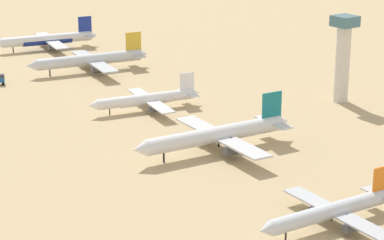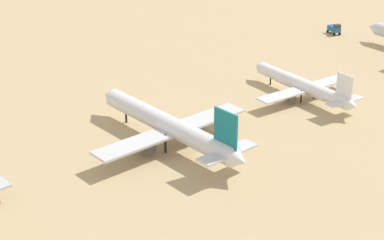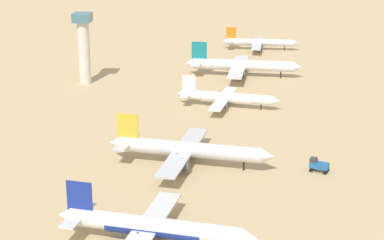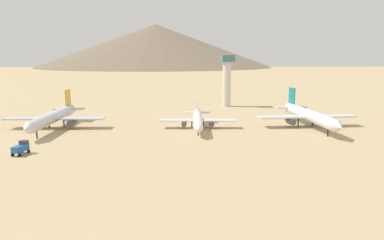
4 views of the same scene
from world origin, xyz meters
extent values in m
plane|color=tan|center=(0.00, 0.00, 0.00)|extent=(1800.00, 1800.00, 0.00)
cylinder|color=silver|center=(-13.20, -100.04, 4.61)|extent=(39.58, 11.25, 4.17)
cone|color=silver|center=(7.94, -103.93, 4.61)|extent=(4.19, 4.65, 4.08)
cone|color=silver|center=(-34.12, -96.18, 4.61)|extent=(3.70, 4.24, 3.75)
cube|color=navy|center=(-30.23, -96.90, 9.49)|extent=(6.00, 1.47, 7.68)
cube|color=silver|center=(-30.88, -96.78, 5.02)|extent=(5.83, 13.58, 0.39)
cube|color=silver|center=(-14.81, -99.74, 3.88)|extent=(12.15, 37.66, 0.49)
cylinder|color=#4C4C54|center=(-12.76, -93.43, 2.37)|extent=(4.99, 3.31, 2.52)
cylinder|color=black|center=(-15.38, -96.74, 2.09)|extent=(0.48, 0.48, 4.19)
cylinder|color=navy|center=(-13.20, -100.04, 4.29)|extent=(22.11, 8.04, 4.18)
cylinder|color=silver|center=(-9.10, -53.38, 4.87)|extent=(41.91, 11.22, 4.41)
cone|color=silver|center=(13.32, -57.12, 4.87)|extent=(4.37, 4.87, 4.32)
cone|color=silver|center=(-31.29, -49.68, 4.87)|extent=(3.86, 4.45, 3.97)
cube|color=gold|center=(-27.18, -50.37, 10.03)|extent=(6.36, 1.45, 8.12)
cube|color=#B6BBC5|center=(-27.86, -50.25, 5.31)|extent=(5.95, 14.34, 0.42)
cube|color=#B6BBC5|center=(-10.82, -53.09, 4.10)|extent=(12.21, 39.85, 0.52)
cylinder|color=#4C4C54|center=(-8.76, -46.38, 2.51)|extent=(5.24, 3.43, 2.67)
cylinder|color=#4C4C54|center=(-11.05, -60.11, 2.51)|extent=(5.24, 3.43, 2.67)
cylinder|color=black|center=(6.55, -55.99, 2.22)|extent=(0.51, 0.51, 4.43)
cylinder|color=black|center=(-11.47, -49.93, 2.22)|extent=(0.51, 0.51, 4.43)
cylinder|color=black|center=(-12.46, -55.88, 2.22)|extent=(0.51, 0.51, 4.43)
cylinder|color=white|center=(0.38, 2.99, 3.85)|extent=(33.06, 9.48, 3.48)
cone|color=white|center=(18.03, -0.31, 3.85)|extent=(3.51, 3.89, 3.41)
cone|color=white|center=(-17.09, 6.25, 3.85)|extent=(3.10, 3.55, 3.13)
cube|color=white|center=(-13.85, 5.65, 7.92)|extent=(5.01, 1.24, 6.41)
cube|color=silver|center=(-14.39, 5.75, 4.20)|extent=(4.90, 11.34, 0.33)
cube|color=silver|center=(-0.97, 3.24, 3.24)|extent=(10.22, 31.46, 0.41)
cylinder|color=#4C4C54|center=(0.76, 8.51, 1.98)|extent=(4.17, 2.78, 2.11)
cylinder|color=#4C4C54|center=(-1.26, -2.30, 1.98)|extent=(4.17, 2.78, 2.11)
cylinder|color=black|center=(12.70, 0.69, 1.75)|extent=(0.40, 0.40, 3.50)
cylinder|color=black|center=(-1.43, 5.75, 1.75)|extent=(0.40, 0.40, 3.50)
cylinder|color=black|center=(-2.31, 1.07, 1.75)|extent=(0.40, 0.40, 3.50)
cylinder|color=white|center=(0.38, 2.99, 3.59)|extent=(18.47, 6.76, 3.49)
cylinder|color=silver|center=(5.88, 47.77, 5.00)|extent=(43.09, 7.96, 4.52)
cone|color=silver|center=(29.14, 45.89, 5.00)|extent=(4.15, 4.73, 4.43)
cone|color=silver|center=(-17.15, 49.63, 5.00)|extent=(3.65, 4.33, 4.07)
cube|color=#14727F|center=(-12.88, 49.28, 10.30)|extent=(6.56, 0.94, 8.33)
cube|color=silver|center=(-13.59, 49.34, 5.45)|extent=(4.95, 14.55, 0.43)
cube|color=silver|center=(4.10, 47.91, 4.21)|extent=(9.19, 40.83, 0.54)
cylinder|color=#4C4C54|center=(5.62, 54.96, 2.57)|extent=(5.20, 3.13, 2.74)
cylinder|color=#4C4C54|center=(4.47, 40.71, 2.57)|extent=(5.20, 3.13, 2.74)
cylinder|color=black|center=(22.11, 46.46, 2.27)|extent=(0.52, 0.52, 4.55)
cylinder|color=black|center=(3.16, 51.09, 2.27)|extent=(0.52, 0.52, 4.55)
cylinder|color=black|center=(2.66, 44.92, 2.27)|extent=(0.52, 0.52, 4.55)
cylinder|color=silver|center=(14.32, 100.90, 3.85)|extent=(33.10, 5.29, 3.48)
cone|color=silver|center=(32.24, 99.91, 3.85)|extent=(3.11, 3.57, 3.41)
cone|color=silver|center=(-3.42, 101.88, 3.85)|extent=(2.73, 3.27, 3.13)
cube|color=orange|center=(-0.13, 101.70, 7.92)|extent=(5.05, 0.60, 6.41)
cube|color=#B6BBC5|center=(-0.67, 101.73, 4.19)|extent=(3.53, 11.13, 0.33)
cube|color=#B6BBC5|center=(12.95, 100.98, 3.24)|extent=(6.29, 31.34, 0.41)
cylinder|color=#4C4C54|center=(13.98, 106.42, 1.98)|extent=(3.96, 2.31, 2.11)
cylinder|color=#4C4C54|center=(13.38, 95.45, 1.98)|extent=(3.96, 2.31, 2.11)
cylinder|color=black|center=(26.82, 100.21, 1.75)|extent=(0.40, 0.40, 3.50)
cylinder|color=black|center=(12.16, 103.40, 1.75)|extent=(0.40, 0.40, 3.50)
cylinder|color=black|center=(11.90, 98.65, 1.75)|extent=(0.40, 0.40, 3.50)
cube|color=#1E5999|center=(27.64, -55.49, 1.95)|extent=(5.68, 4.07, 1.70)
cube|color=#333338|center=(26.06, -54.86, 3.35)|extent=(2.44, 2.59, 1.10)
cylinder|color=black|center=(25.37, -55.82, 0.55)|extent=(1.15, 0.73, 1.10)
cylinder|color=black|center=(26.23, -53.69, 0.55)|extent=(1.15, 0.73, 1.10)
cylinder|color=black|center=(29.04, -57.29, 0.55)|extent=(1.15, 0.73, 1.10)
cylinder|color=black|center=(29.90, -55.16, 0.55)|extent=(1.15, 0.73, 1.10)
cylinder|color=beige|center=(-58.84, 31.70, 12.78)|extent=(4.80, 4.80, 25.55)
cube|color=#3F6B7A|center=(-58.84, 31.70, 27.35)|extent=(7.20, 7.20, 3.60)
camera|label=1|loc=(128.87, 210.74, 73.58)|focal=73.40mm
camera|label=2|loc=(-89.04, 137.38, 64.74)|focal=59.19mm
camera|label=3|loc=(5.03, -230.00, 73.29)|focal=62.28mm
camera|label=4|loc=(133.36, -23.75, 28.38)|focal=32.47mm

